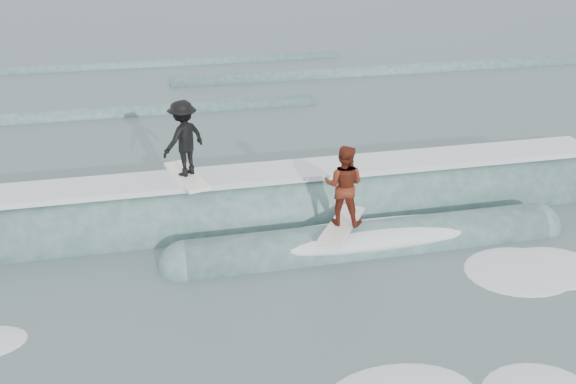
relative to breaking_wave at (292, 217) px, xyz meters
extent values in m
plane|color=#3B4F56|center=(-0.26, -3.79, -0.03)|extent=(160.00, 160.00, 0.00)
cylinder|color=#335655|center=(-0.26, 0.32, -0.03)|extent=(21.87, 2.32, 2.32)
cylinder|color=#335655|center=(1.54, -1.88, -0.03)|extent=(9.00, 1.26, 1.26)
sphere|color=#335655|center=(-2.96, -1.88, -0.03)|extent=(1.26, 1.26, 1.26)
sphere|color=#335655|center=(6.04, -1.88, -0.03)|extent=(1.26, 1.26, 1.26)
cube|color=white|center=(-0.26, 0.32, 1.19)|extent=(18.00, 1.30, 0.14)
ellipsoid|color=white|center=(1.54, -1.88, 0.27)|extent=(7.60, 1.30, 0.60)
cube|color=white|center=(-2.68, 0.32, 1.31)|extent=(1.04, 2.07, 0.10)
imported|color=black|center=(-2.68, 0.32, 2.33)|extent=(1.42, 1.33, 1.93)
cube|color=silver|center=(0.80, -1.88, 0.65)|extent=(1.59, 1.96, 0.10)
imported|color=#581E10|center=(0.80, -1.88, 1.67)|extent=(1.18, 1.09, 1.94)
ellipsoid|color=white|center=(5.27, -3.77, -0.03)|extent=(2.70, 1.84, 0.10)
ellipsoid|color=white|center=(4.48, -3.74, -0.03)|extent=(2.83, 1.93, 0.10)
cylinder|color=#335655|center=(-7.68, 10.21, -0.03)|extent=(22.00, 0.70, 0.70)
cylinder|color=#335655|center=(8.64, 14.21, -0.03)|extent=(22.00, 0.80, 0.80)
cylinder|color=#335655|center=(-4.19, 18.21, -0.03)|extent=(22.00, 0.60, 0.60)
camera|label=1|loc=(-3.47, -14.83, 7.70)|focal=40.00mm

